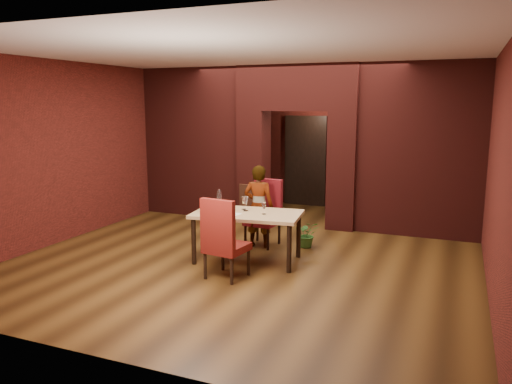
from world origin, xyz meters
TOP-DOWN VIEW (x-y plane):
  - floor at (0.00, 0.00)m, footprint 8.00×8.00m
  - ceiling at (0.00, 0.00)m, footprint 7.00×8.00m
  - wall_back at (0.00, 4.00)m, footprint 7.00×0.04m
  - wall_front at (0.00, -4.00)m, footprint 7.00×0.04m
  - wall_left at (-3.50, 0.00)m, footprint 0.04×8.00m
  - wall_right at (3.50, 0.00)m, footprint 0.04×8.00m
  - pillar_left at (-0.95, 2.00)m, footprint 0.55×0.55m
  - pillar_right at (0.95, 2.00)m, footprint 0.55×0.55m
  - lintel at (0.00, 2.00)m, footprint 2.45×0.55m
  - wing_wall_left at (-2.36, 2.00)m, footprint 2.28×0.35m
  - wing_wall_right at (2.36, 2.00)m, footprint 2.28×0.35m
  - vent_panel at (-0.95, 1.71)m, footprint 0.40×0.03m
  - rear_door at (-0.40, 3.94)m, footprint 0.90×0.08m
  - rear_door_frame at (-0.40, 3.90)m, footprint 1.02×0.04m
  - dining_table at (0.04, -0.65)m, footprint 1.76×1.13m
  - chair_far at (-0.06, 0.25)m, footprint 0.58×0.58m
  - chair_near at (0.07, -1.45)m, footprint 0.60×0.60m
  - person_seated at (-0.09, 0.15)m, footprint 0.55×0.39m
  - wine_glass_a at (-0.10, -0.46)m, footprint 0.08×0.08m
  - wine_glass_b at (-0.03, -0.54)m, footprint 0.09×0.09m
  - wine_glass_c at (0.32, -0.66)m, footprint 0.07×0.07m
  - tasting_sheet at (-0.19, -0.85)m, footprint 0.37×0.30m
  - wine_bucket at (-0.61, -0.78)m, footprint 0.16×0.16m
  - water_bottle at (-0.47, -0.59)m, footprint 0.08×0.08m
  - potted_plant at (0.69, 0.43)m, footprint 0.52×0.49m

SIDE VIEW (x-z plane):
  - floor at x=0.00m, z-range 0.00..0.00m
  - potted_plant at x=0.69m, z-range 0.00..0.46m
  - dining_table at x=0.04m, z-range 0.00..0.78m
  - vent_panel at x=-0.95m, z-range 0.30..0.80m
  - chair_far at x=-0.06m, z-range 0.00..1.15m
  - chair_near at x=0.07m, z-range 0.00..1.17m
  - person_seated at x=-0.09m, z-range 0.00..1.42m
  - tasting_sheet at x=-0.19m, z-range 0.78..0.78m
  - wine_glass_c at x=0.32m, z-range 0.78..0.96m
  - wine_bucket at x=-0.61m, z-range 0.78..0.97m
  - wine_glass_a at x=-0.10m, z-range 0.78..0.99m
  - wine_glass_b at x=-0.03m, z-range 0.78..1.01m
  - water_bottle at x=-0.47m, z-range 0.78..1.11m
  - rear_door at x=-0.40m, z-range 0.00..2.10m
  - rear_door_frame at x=-0.40m, z-range -0.06..2.16m
  - pillar_left at x=-0.95m, z-range 0.00..2.30m
  - pillar_right at x=0.95m, z-range 0.00..2.30m
  - wall_back at x=0.00m, z-range 0.00..3.20m
  - wall_front at x=0.00m, z-range 0.00..3.20m
  - wall_left at x=-3.50m, z-range 0.00..3.20m
  - wall_right at x=3.50m, z-range 0.00..3.20m
  - wing_wall_left at x=-2.36m, z-range 0.00..3.20m
  - wing_wall_right at x=2.36m, z-range 0.00..3.20m
  - lintel at x=0.00m, z-range 2.30..3.20m
  - ceiling at x=0.00m, z-range 3.18..3.22m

